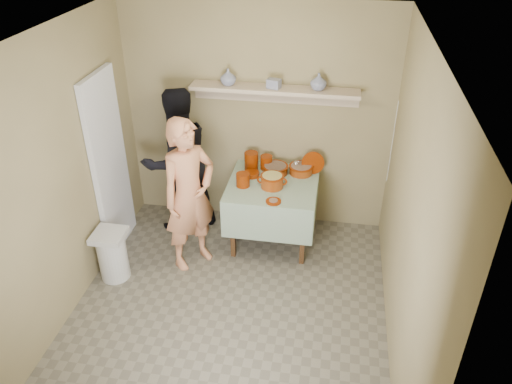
% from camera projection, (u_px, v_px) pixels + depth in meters
% --- Properties ---
extents(ground, '(3.50, 3.50, 0.00)m').
position_uv_depth(ground, '(228.00, 315.00, 4.81)').
color(ground, '#6A6454').
rests_on(ground, ground).
extents(tile_panel, '(0.06, 0.70, 2.00)m').
position_uv_depth(tile_panel, '(110.00, 165.00, 5.29)').
color(tile_panel, silver).
rests_on(tile_panel, ground).
extents(plate_stack_a, '(0.16, 0.16, 0.21)m').
position_uv_depth(plate_stack_a, '(251.00, 161.00, 5.66)').
color(plate_stack_a, '#671C02').
rests_on(plate_stack_a, serving_table).
extents(plate_stack_b, '(0.14, 0.14, 0.16)m').
position_uv_depth(plate_stack_b, '(266.00, 162.00, 5.68)').
color(plate_stack_b, '#671C02').
rests_on(plate_stack_b, serving_table).
extents(bowl_stack, '(0.15, 0.15, 0.15)m').
position_uv_depth(bowl_stack, '(243.00, 180.00, 5.36)').
color(bowl_stack, '#671C02').
rests_on(bowl_stack, serving_table).
extents(empty_bowl, '(0.17, 0.17, 0.05)m').
position_uv_depth(empty_bowl, '(252.00, 174.00, 5.57)').
color(empty_bowl, '#671C02').
rests_on(empty_bowl, serving_table).
extents(propped_lid, '(0.26, 0.11, 0.25)m').
position_uv_depth(propped_lid, '(313.00, 163.00, 5.59)').
color(propped_lid, '#671C02').
rests_on(propped_lid, serving_table).
extents(vase_right, '(0.19, 0.19, 0.18)m').
position_uv_depth(vase_right, '(319.00, 82.00, 5.15)').
color(vase_right, navy).
rests_on(vase_right, wall_shelf).
extents(vase_left, '(0.24, 0.24, 0.18)m').
position_uv_depth(vase_left, '(228.00, 77.00, 5.27)').
color(vase_left, navy).
rests_on(vase_left, wall_shelf).
extents(ceramic_box, '(0.16, 0.13, 0.10)m').
position_uv_depth(ceramic_box, '(274.00, 84.00, 5.21)').
color(ceramic_box, navy).
rests_on(ceramic_box, wall_shelf).
extents(person_cook, '(0.70, 0.73, 1.68)m').
position_uv_depth(person_cook, '(189.00, 195.00, 5.08)').
color(person_cook, tan).
rests_on(person_cook, ground).
extents(person_helper, '(1.06, 1.04, 1.73)m').
position_uv_depth(person_helper, '(178.00, 161.00, 5.66)').
color(person_helper, black).
rests_on(person_helper, ground).
extents(room_shell, '(3.04, 3.54, 2.62)m').
position_uv_depth(room_shell, '(222.00, 168.00, 3.97)').
color(room_shell, '#94855A').
rests_on(room_shell, ground).
extents(serving_table, '(0.97, 0.97, 0.76)m').
position_uv_depth(serving_table, '(273.00, 192.00, 5.52)').
color(serving_table, '#4C2D16').
rests_on(serving_table, ground).
extents(cazuela_meat_a, '(0.30, 0.30, 0.10)m').
position_uv_depth(cazuela_meat_a, '(275.00, 169.00, 5.61)').
color(cazuela_meat_a, '#6F2100').
rests_on(cazuela_meat_a, serving_table).
extents(cazuela_meat_b, '(0.28, 0.28, 0.10)m').
position_uv_depth(cazuela_meat_b, '(301.00, 169.00, 5.60)').
color(cazuela_meat_b, '#6F2100').
rests_on(cazuela_meat_b, serving_table).
extents(ladle, '(0.08, 0.26, 0.19)m').
position_uv_depth(ladle, '(296.00, 163.00, 5.60)').
color(ladle, silver).
rests_on(ladle, cazuela_meat_b).
extents(cazuela_rice, '(0.33, 0.25, 0.14)m').
position_uv_depth(cazuela_rice, '(272.00, 180.00, 5.33)').
color(cazuela_rice, '#6F2100').
rests_on(cazuela_rice, serving_table).
extents(front_plate, '(0.16, 0.16, 0.03)m').
position_uv_depth(front_plate, '(273.00, 201.00, 5.11)').
color(front_plate, '#671C02').
rests_on(front_plate, serving_table).
extents(wall_shelf, '(1.80, 0.25, 0.21)m').
position_uv_depth(wall_shelf, '(275.00, 91.00, 5.30)').
color(wall_shelf, '#C1A98F').
rests_on(wall_shelf, room_shell).
extents(trash_bin, '(0.32, 0.32, 0.56)m').
position_uv_depth(trash_bin, '(112.00, 255.00, 5.14)').
color(trash_bin, silver).
rests_on(trash_bin, ground).
extents(electrical_cord, '(0.01, 0.05, 0.90)m').
position_uv_depth(electrical_cord, '(392.00, 142.00, 5.19)').
color(electrical_cord, silver).
rests_on(electrical_cord, wall_shelf).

